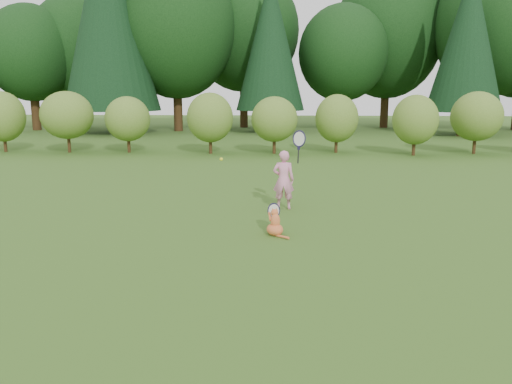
# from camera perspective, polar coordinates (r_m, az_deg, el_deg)

# --- Properties ---
(ground) EXTENTS (100.00, 100.00, 0.00)m
(ground) POSITION_cam_1_polar(r_m,az_deg,el_deg) (9.34, -1.56, -5.16)
(ground) COLOR #2F5016
(ground) RESTS_ON ground
(shrub_row) EXTENTS (28.00, 3.00, 2.80)m
(shrub_row) POSITION_cam_1_polar(r_m,az_deg,el_deg) (21.97, 1.63, 8.06)
(shrub_row) COLOR #4C6C21
(shrub_row) RESTS_ON ground
(woodland_backdrop) EXTENTS (48.00, 10.00, 15.00)m
(woodland_backdrop) POSITION_cam_1_polar(r_m,az_deg,el_deg) (32.29, 2.44, 19.96)
(woodland_backdrop) COLOR black
(woodland_backdrop) RESTS_ON ground
(child) EXTENTS (0.75, 0.46, 2.03)m
(child) POSITION_cam_1_polar(r_m,az_deg,el_deg) (11.45, 3.23, 1.56)
(child) COLOR pink
(child) RESTS_ON ground
(cat) EXTENTS (0.52, 0.71, 0.71)m
(cat) POSITION_cam_1_polar(r_m,az_deg,el_deg) (9.42, 2.17, -3.34)
(cat) COLOR #D85529
(cat) RESTS_ON ground
(tennis_ball) EXTENTS (0.08, 0.08, 0.08)m
(tennis_ball) POSITION_cam_1_polar(r_m,az_deg,el_deg) (11.15, -3.99, 3.76)
(tennis_ball) COLOR #D0D118
(tennis_ball) RESTS_ON ground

